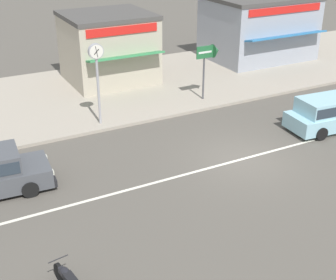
{
  "coord_description": "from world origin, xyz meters",
  "views": [
    {
      "loc": [
        -10.67,
        -13.53,
        9.0
      ],
      "look_at": [
        -2.68,
        1.56,
        0.8
      ],
      "focal_mm": 50.0,
      "sensor_mm": 36.0,
      "label": 1
    }
  ],
  "objects": [
    {
      "name": "shopfront_corner_warung",
      "position": [
        -1.2,
        11.74,
        2.12
      ],
      "size": [
        4.85,
        5.28,
        3.92
      ],
      "color": "#B2A893",
      "rests_on": "kerb_strip"
    },
    {
      "name": "lane_centre_stripe",
      "position": [
        0.0,
        0.0,
        0.0
      ],
      "size": [
        50.4,
        0.14,
        0.01
      ],
      "primitive_type": "cube",
      "color": "silver",
      "rests_on": "ground"
    },
    {
      "name": "ground_plane",
      "position": [
        0.0,
        0.0,
        0.0
      ],
      "size": [
        160.0,
        160.0,
        0.0
      ],
      "primitive_type": "plane",
      "color": "#544F47"
    },
    {
      "name": "street_clock",
      "position": [
        -4.0,
        5.89,
        3.01
      ],
      "size": [
        0.7,
        0.22,
        3.8
      ],
      "color": "#9E9EA3",
      "rests_on": "kerb_strip"
    },
    {
      "name": "kerb_strip",
      "position": [
        0.0,
        10.19,
        0.07
      ],
      "size": [
        68.0,
        10.0,
        0.15
      ],
      "primitive_type": "cube",
      "color": "#9E9384",
      "rests_on": "ground"
    },
    {
      "name": "shopfront_mid_block",
      "position": [
        9.6,
        11.7,
        2.23
      ],
      "size": [
        6.76,
        5.85,
        4.14
      ],
      "color": "#999EA8",
      "rests_on": "kerb_strip"
    },
    {
      "name": "minivan_pale_blue_1",
      "position": [
        5.47,
        0.6,
        0.84
      ],
      "size": [
        4.82,
        2.18,
        1.56
      ],
      "color": "#93C6D6",
      "rests_on": "ground"
    },
    {
      "name": "arrow_signboard",
      "position": [
        2.5,
        6.37,
        2.57
      ],
      "size": [
        1.33,
        0.7,
        2.9
      ],
      "color": "#4C4C51",
      "rests_on": "kerb_strip"
    }
  ]
}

